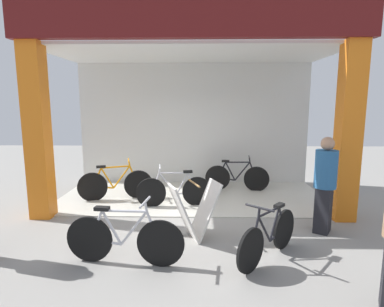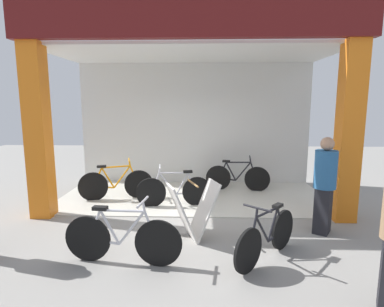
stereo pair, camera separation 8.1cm
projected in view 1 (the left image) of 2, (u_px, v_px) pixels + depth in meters
ground_plane at (191, 218)px, 6.07m from camera, size 20.32×20.32×0.00m
shop_facade at (193, 105)px, 7.23m from camera, size 6.36×3.08×3.96m
bicycle_inside_0 at (174, 190)px, 6.68m from camera, size 1.61×0.44×0.89m
bicycle_inside_1 at (237, 177)px, 7.89m from camera, size 1.59×0.44×0.88m
bicycle_inside_2 at (115, 184)px, 7.14m from camera, size 1.64×0.53×0.92m
bicycle_parked_0 at (269, 236)px, 4.42m from camera, size 1.05×1.20×0.85m
bicycle_parked_1 at (124, 239)px, 4.29m from camera, size 1.66×0.46×0.92m
sandwich_board_sign at (194, 211)px, 5.07m from camera, size 0.92×0.74×0.95m
pedestrian_1 at (325, 184)px, 5.29m from camera, size 0.50×0.50×1.65m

